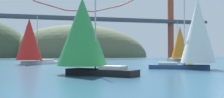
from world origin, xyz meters
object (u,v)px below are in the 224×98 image
(sailboat_white_mainsail, at_px, (197,33))
(sailboat_red_spinnaker, at_px, (30,40))
(sailboat_crimson_sail, at_px, (75,46))
(sailboat_orange_sail, at_px, (180,43))
(channel_buoy, at_px, (190,64))
(sailboat_green_sail, at_px, (83,34))

(sailboat_white_mainsail, xyz_separation_m, sailboat_red_spinnaker, (-23.28, 23.50, -0.28))
(sailboat_crimson_sail, bearing_deg, sailboat_orange_sail, -0.83)
(sailboat_red_spinnaker, height_order, channel_buoy, sailboat_red_spinnaker)
(sailboat_crimson_sail, height_order, channel_buoy, sailboat_crimson_sail)
(sailboat_orange_sail, height_order, channel_buoy, sailboat_orange_sail)
(sailboat_red_spinnaker, bearing_deg, sailboat_white_mainsail, -45.27)
(sailboat_green_sail, height_order, sailboat_red_spinnaker, sailboat_red_spinnaker)
(sailboat_white_mainsail, relative_size, sailboat_orange_sail, 0.94)
(sailboat_crimson_sail, distance_m, channel_buoy, 30.74)
(channel_buoy, bearing_deg, sailboat_green_sail, -144.92)
(sailboat_red_spinnaker, xyz_separation_m, channel_buoy, (27.85, -14.07, -4.52))
(sailboat_red_spinnaker, bearing_deg, sailboat_crimson_sail, 46.39)
(sailboat_green_sail, relative_size, sailboat_red_spinnaker, 0.90)
(sailboat_crimson_sail, relative_size, channel_buoy, 3.13)
(channel_buoy, bearing_deg, sailboat_red_spinnaker, 153.20)
(sailboat_green_sail, distance_m, sailboat_red_spinnaker, 29.91)
(sailboat_green_sail, height_order, sailboat_crimson_sail, sailboat_green_sail)
(sailboat_red_spinnaker, bearing_deg, channel_buoy, -26.80)
(sailboat_green_sail, relative_size, sailboat_crimson_sail, 1.10)
(sailboat_white_mainsail, distance_m, sailboat_red_spinnaker, 33.08)
(sailboat_white_mainsail, height_order, channel_buoy, sailboat_white_mainsail)
(sailboat_green_sail, height_order, channel_buoy, sailboat_green_sail)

